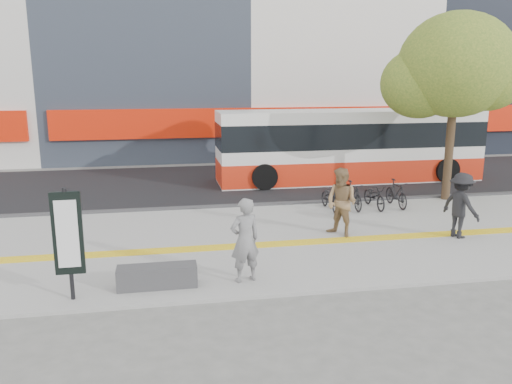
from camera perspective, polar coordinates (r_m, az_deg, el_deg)
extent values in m
plane|color=#5F5E5A|center=(12.23, 1.59, -7.70)|extent=(120.00, 120.00, 0.00)
cube|color=gray|center=(13.61, 0.28, -5.36)|extent=(40.00, 7.00, 0.08)
cube|color=yellow|center=(13.13, 0.68, -5.85)|extent=(40.00, 0.45, 0.01)
cube|color=black|center=(20.78, -3.57, 1.00)|extent=(40.00, 8.00, 0.06)
cube|color=#363638|center=(16.91, -1.93, -1.61)|extent=(40.00, 0.25, 0.14)
cube|color=red|center=(25.73, -0.54, 7.76)|extent=(19.00, 0.50, 1.40)
cube|color=#363638|center=(10.77, -10.86, -9.14)|extent=(1.60, 0.45, 0.45)
cylinder|color=black|center=(10.34, -20.00, -5.48)|extent=(0.08, 0.08, 2.20)
cube|color=black|center=(10.28, -20.09, -4.32)|extent=(0.55, 0.08, 1.60)
cube|color=white|center=(10.23, -20.14, -4.40)|extent=(0.40, 0.02, 1.30)
cylinder|color=#382919|center=(18.76, 20.54, 4.04)|extent=(0.28, 0.28, 3.20)
ellipsoid|color=#3C6120|center=(18.58, 21.27, 12.96)|extent=(3.80, 3.80, 3.42)
ellipsoid|color=#3C6120|center=(18.52, 17.61, 11.37)|extent=(2.60, 2.60, 2.34)
ellipsoid|color=#3C6120|center=(18.72, 24.21, 11.48)|extent=(2.40, 2.40, 2.16)
ellipsoid|color=#3C6120|center=(19.44, 20.99, 15.31)|extent=(2.20, 2.20, 1.98)
cube|color=silver|center=(21.26, 10.30, 5.06)|extent=(10.66, 2.22, 2.84)
cube|color=red|center=(21.40, 10.20, 2.59)|extent=(10.68, 2.24, 0.89)
cube|color=black|center=(21.20, 10.35, 6.37)|extent=(10.68, 2.24, 0.98)
cylinder|color=black|center=(19.33, 0.94, 1.69)|extent=(0.98, 0.31, 0.98)
cylinder|color=black|center=(21.47, -0.23, 2.82)|extent=(0.98, 0.31, 0.98)
cylinder|color=black|center=(22.03, 20.36, 2.27)|extent=(0.98, 0.31, 0.98)
cylinder|color=black|center=(23.93, 17.68, 3.26)|extent=(0.98, 0.31, 0.98)
imported|color=black|center=(16.51, 8.22, -0.63)|extent=(0.57, 1.53, 0.80)
imported|color=black|center=(16.75, 10.64, -0.37)|extent=(0.45, 1.48, 0.89)
imported|color=black|center=(17.04, 12.97, -0.41)|extent=(0.57, 1.53, 0.80)
imported|color=black|center=(17.33, 15.24, -0.16)|extent=(0.45, 1.48, 0.89)
imported|color=black|center=(10.65, -1.25, -5.34)|extent=(0.74, 0.59, 1.78)
imported|color=olive|center=(13.81, 9.44, -1.14)|extent=(1.07, 1.13, 1.83)
imported|color=black|center=(14.55, 21.70, -1.38)|extent=(0.97, 1.27, 1.73)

